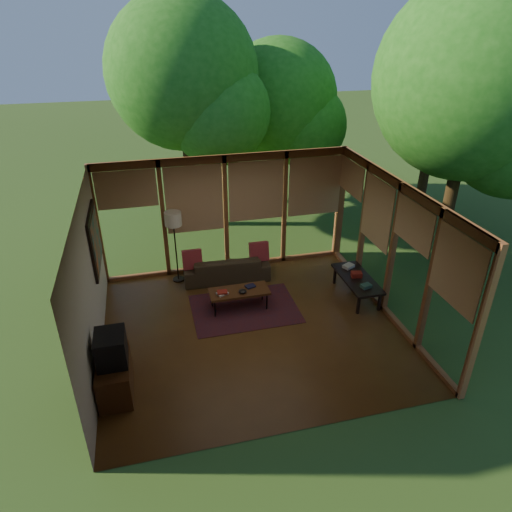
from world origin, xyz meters
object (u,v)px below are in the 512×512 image
object	(u,v)px
media_cabinet	(115,376)
floor_lamp	(173,223)
television	(111,348)
side_console	(357,280)
coffee_table	(239,292)
sofa	(226,267)

from	to	relation	value
media_cabinet	floor_lamp	world-z (taller)	floor_lamp
television	floor_lamp	xyz separation A→B (m)	(1.26, 3.22, 0.56)
media_cabinet	side_console	world-z (taller)	media_cabinet
media_cabinet	television	xyz separation A→B (m)	(0.02, 0.00, 0.55)
media_cabinet	coffee_table	world-z (taller)	media_cabinet
floor_lamp	side_console	distance (m)	4.05
media_cabinet	floor_lamp	size ratio (longest dim) A/B	0.61
media_cabinet	television	world-z (taller)	television
side_console	coffee_table	bearing A→B (deg)	176.33
sofa	television	distance (m)	3.88
sofa	media_cabinet	xyz separation A→B (m)	(-2.35, -3.05, 0.02)
floor_lamp	coffee_table	size ratio (longest dim) A/B	1.38
media_cabinet	side_console	distance (m)	5.14
side_console	media_cabinet	bearing A→B (deg)	-161.51
sofa	media_cabinet	bearing A→B (deg)	55.12
television	coffee_table	xyz separation A→B (m)	(2.36, 1.79, -0.46)
side_console	sofa	bearing A→B (deg)	150.63
media_cabinet	side_console	xyz separation A→B (m)	(4.87, 1.63, 0.11)
floor_lamp	coffee_table	bearing A→B (deg)	-52.49
sofa	media_cabinet	distance (m)	3.85
television	coffee_table	distance (m)	3.00
coffee_table	side_console	bearing A→B (deg)	-3.67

